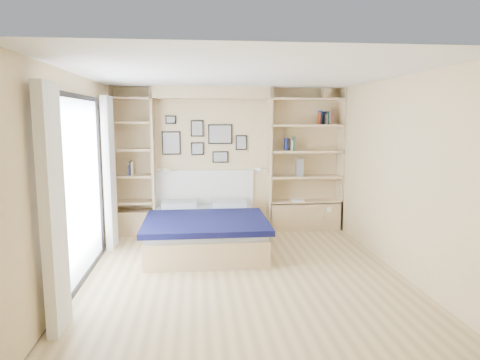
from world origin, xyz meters
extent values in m
plane|color=tan|center=(0.00, 0.00, 0.00)|extent=(4.50, 4.50, 0.00)
plane|color=#D4BD87|center=(0.00, 2.25, 1.25)|extent=(4.00, 0.00, 4.00)
plane|color=#D4BD87|center=(0.00, -2.25, 1.25)|extent=(4.00, 0.00, 4.00)
plane|color=#D4BD87|center=(-2.00, 0.00, 1.25)|extent=(0.00, 4.50, 4.50)
plane|color=#D4BD87|center=(2.00, 0.00, 1.25)|extent=(0.00, 4.50, 4.50)
plane|color=white|center=(0.00, 0.00, 2.50)|extent=(4.50, 4.50, 0.00)
cube|color=#D3AF81|center=(-1.30, 2.08, 1.25)|extent=(0.04, 0.35, 2.50)
cube|color=#D3AF81|center=(0.70, 2.08, 1.25)|extent=(0.04, 0.35, 2.50)
cube|color=#D3AF81|center=(-0.30, 2.08, 2.40)|extent=(2.00, 0.35, 0.20)
cube|color=#D3AF81|center=(1.98, 2.08, 1.25)|extent=(0.04, 0.35, 2.50)
cube|color=#D3AF81|center=(-1.98, 2.08, 1.25)|extent=(0.04, 0.35, 2.50)
cube|color=#D3AF81|center=(1.35, 2.08, 0.25)|extent=(1.30, 0.35, 0.50)
cube|color=#D3AF81|center=(-1.65, 2.08, 0.20)|extent=(0.70, 0.35, 0.40)
cube|color=black|center=(-1.97, 0.00, 2.23)|extent=(0.04, 2.08, 0.06)
cube|color=black|center=(-1.97, 0.00, 0.03)|extent=(0.04, 2.08, 0.06)
cube|color=black|center=(-1.97, -1.02, 1.10)|extent=(0.04, 0.06, 2.20)
cube|color=black|center=(-1.97, 1.02, 1.10)|extent=(0.04, 0.06, 2.20)
cube|color=silver|center=(-1.98, 0.00, 1.12)|extent=(0.01, 2.00, 2.20)
cube|color=white|center=(-1.88, -1.30, 1.15)|extent=(0.10, 0.45, 2.30)
cube|color=white|center=(-1.88, 1.30, 1.15)|extent=(0.10, 0.45, 2.30)
cube|color=#D3AF81|center=(1.35, 2.08, 0.50)|extent=(1.30, 0.35, 0.04)
cube|color=#D3AF81|center=(1.35, 2.08, 0.95)|extent=(1.30, 0.35, 0.04)
cube|color=#D3AF81|center=(1.35, 2.08, 1.40)|extent=(1.30, 0.35, 0.04)
cube|color=#D3AF81|center=(1.35, 2.08, 1.85)|extent=(1.30, 0.35, 0.04)
cube|color=#D3AF81|center=(1.35, 2.08, 2.30)|extent=(1.30, 0.35, 0.04)
cube|color=#D3AF81|center=(-1.65, 2.08, 0.55)|extent=(0.70, 0.35, 0.04)
cube|color=#D3AF81|center=(-1.65, 2.08, 1.00)|extent=(0.70, 0.35, 0.04)
cube|color=#D3AF81|center=(-1.65, 2.08, 1.45)|extent=(0.70, 0.35, 0.04)
cube|color=#D3AF81|center=(-1.65, 2.08, 1.90)|extent=(0.70, 0.35, 0.04)
cube|color=#D3AF81|center=(-1.65, 2.08, 2.30)|extent=(0.70, 0.35, 0.04)
cube|color=#D3AF81|center=(-0.45, 1.14, 0.18)|extent=(1.67, 2.09, 0.36)
cube|color=#B5BBC5|center=(-0.45, 1.14, 0.41)|extent=(1.63, 2.05, 0.10)
cube|color=#0C0E38|center=(-0.45, 0.78, 0.48)|extent=(1.77, 1.46, 0.08)
cube|color=#B5BBC5|center=(-0.87, 1.88, 0.52)|extent=(0.57, 0.42, 0.12)
cube|color=#B5BBC5|center=(-0.03, 1.88, 0.52)|extent=(0.57, 0.42, 0.12)
cube|color=white|center=(-0.45, 2.22, 0.72)|extent=(1.77, 0.04, 0.70)
cube|color=black|center=(-1.00, 2.23, 1.55)|extent=(0.32, 0.02, 0.40)
cube|color=gray|center=(-1.00, 2.21, 1.55)|extent=(0.28, 0.01, 0.36)
cube|color=black|center=(-0.55, 2.23, 1.80)|extent=(0.22, 0.02, 0.28)
cube|color=gray|center=(-0.55, 2.21, 1.80)|extent=(0.18, 0.01, 0.24)
cube|color=black|center=(-0.55, 2.23, 1.45)|extent=(0.22, 0.02, 0.22)
cube|color=gray|center=(-0.55, 2.21, 1.45)|extent=(0.18, 0.01, 0.18)
cube|color=black|center=(-0.15, 2.23, 1.70)|extent=(0.42, 0.02, 0.34)
cube|color=gray|center=(-0.15, 2.21, 1.70)|extent=(0.38, 0.01, 0.30)
cube|color=black|center=(-0.15, 2.23, 1.30)|extent=(0.28, 0.02, 0.20)
cube|color=gray|center=(-0.15, 2.21, 1.30)|extent=(0.24, 0.01, 0.16)
cube|color=black|center=(0.22, 2.23, 1.55)|extent=(0.20, 0.02, 0.26)
cube|color=gray|center=(0.22, 2.21, 1.55)|extent=(0.16, 0.01, 0.22)
cube|color=black|center=(-1.00, 2.23, 1.95)|extent=(0.18, 0.02, 0.14)
cube|color=gray|center=(-1.00, 2.21, 1.95)|extent=(0.14, 0.01, 0.10)
cylinder|color=silver|center=(-1.16, 2.00, 1.12)|extent=(0.20, 0.02, 0.02)
cone|color=white|center=(-1.06, 2.00, 1.10)|extent=(0.13, 0.12, 0.15)
cylinder|color=silver|center=(0.56, 2.00, 1.12)|extent=(0.20, 0.02, 0.02)
cone|color=white|center=(0.46, 2.00, 1.10)|extent=(0.13, 0.12, 0.15)
cube|color=navy|center=(0.98, 2.07, 1.53)|extent=(0.03, 0.15, 0.22)
cube|color=black|center=(1.03, 2.07, 1.52)|extent=(0.03, 0.15, 0.21)
cube|color=#BFB28C|center=(1.08, 2.07, 1.51)|extent=(0.04, 0.15, 0.18)
cube|color=#26593F|center=(1.12, 2.07, 1.54)|extent=(0.03, 0.15, 0.24)
cube|color=#993411|center=(1.57, 2.07, 1.97)|extent=(0.02, 0.15, 0.20)
cube|color=navy|center=(1.58, 2.07, 1.99)|extent=(0.03, 0.15, 0.24)
cube|color=black|center=(1.66, 2.07, 1.98)|extent=(0.03, 0.15, 0.22)
cube|color=tan|center=(1.68, 2.07, 1.96)|extent=(0.04, 0.15, 0.18)
cube|color=#2D604E|center=(1.74, 2.07, 1.98)|extent=(0.03, 0.15, 0.23)
cube|color=#A31B3E|center=(1.76, 2.07, 1.97)|extent=(0.03, 0.15, 0.19)
cube|color=navy|center=(-1.70, 2.07, 1.10)|extent=(0.02, 0.15, 0.17)
cube|color=black|center=(-1.68, 2.07, 1.14)|extent=(0.03, 0.15, 0.24)
cube|color=#BFB28C|center=(-1.65, 2.07, 1.13)|extent=(0.03, 0.15, 0.22)
cube|color=#D3AF81|center=(1.68, 2.07, 2.40)|extent=(0.13, 0.13, 0.15)
cone|color=#D3AF81|center=(1.68, 2.07, 2.51)|extent=(0.20, 0.20, 0.08)
cube|color=slate|center=(1.23, 2.07, 1.12)|extent=(0.12, 0.12, 0.30)
cube|color=white|center=(1.20, 2.02, 0.54)|extent=(0.22, 0.16, 0.03)
cylinder|color=tan|center=(-3.10, 0.84, 0.21)|extent=(0.08, 0.14, 0.41)
cylinder|color=tan|center=(-2.68, 0.65, 0.21)|extent=(0.08, 0.14, 0.41)
cylinder|color=tan|center=(-2.86, 1.36, 0.31)|extent=(0.17, 0.32, 0.67)
cylinder|color=tan|center=(-2.44, 1.17, 0.31)|extent=(0.17, 0.32, 0.67)
cube|color=#3759BC|center=(-2.80, 0.94, 0.29)|extent=(0.66, 0.71, 0.15)
cube|color=#3759BC|center=(-2.64, 1.29, 0.52)|extent=(0.52, 0.40, 0.55)
camera|label=1|loc=(-0.58, -5.26, 1.98)|focal=32.00mm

